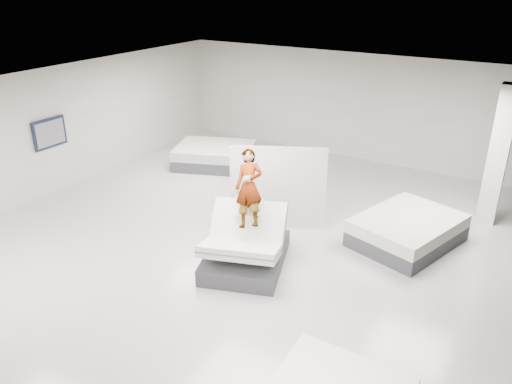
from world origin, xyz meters
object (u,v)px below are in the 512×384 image
at_px(column, 498,156).
at_px(wall_poster, 50,133).
at_px(divider_panel, 278,188).
at_px(remote, 256,219).
at_px(flat_bed_right_far, 407,230).
at_px(hero_bed, 245,248).
at_px(flat_bed_left_far, 215,156).
at_px(person, 249,202).

bearing_deg(column, wall_poster, -158.07).
height_order(divider_panel, column, column).
distance_m(remote, flat_bed_right_far, 3.43).
bearing_deg(hero_bed, wall_poster, 175.08).
bearing_deg(flat_bed_left_far, remote, -46.54).
bearing_deg(hero_bed, remote, 14.44).
distance_m(person, flat_bed_right_far, 3.52).
bearing_deg(flat_bed_right_far, wall_poster, -166.99).
height_order(remote, column, column).
xyz_separation_m(flat_bed_right_far, wall_poster, (-8.64, -2.00, 1.30)).
relative_size(hero_bed, divider_panel, 1.09).
xyz_separation_m(flat_bed_right_far, column, (1.29, 2.00, 1.30)).
height_order(hero_bed, remote, hero_bed).
distance_m(person, wall_poster, 6.08).
bearing_deg(divider_panel, person, -110.03).
bearing_deg(remote, flat_bed_left_far, 114.49).
relative_size(divider_panel, flat_bed_left_far, 0.79).
bearing_deg(hero_bed, divider_panel, 98.15).
relative_size(hero_bed, column, 0.72).
bearing_deg(flat_bed_right_far, person, -139.35).
xyz_separation_m(person, wall_poster, (-6.06, 0.22, 0.37)).
bearing_deg(column, divider_panel, -145.26).
bearing_deg(remote, column, 32.64).
bearing_deg(hero_bed, column, 50.31).
distance_m(remote, wall_poster, 6.43).
bearing_deg(remote, divider_panel, 86.36).
xyz_separation_m(hero_bed, column, (3.76, 4.53, 1.21)).
xyz_separation_m(hero_bed, wall_poster, (-6.17, 0.53, 1.21)).
bearing_deg(wall_poster, flat_bed_left_far, 57.10).
xyz_separation_m(flat_bed_right_far, flat_bed_left_far, (-6.23, 1.72, 0.00)).
bearing_deg(person, remote, -57.85).
height_order(person, flat_bed_right_far, person).
distance_m(hero_bed, flat_bed_right_far, 3.54).
distance_m(hero_bed, divider_panel, 1.86).
xyz_separation_m(hero_bed, divider_panel, (-0.25, 1.75, 0.57)).
bearing_deg(flat_bed_right_far, divider_panel, -164.02).
bearing_deg(divider_panel, flat_bed_right_far, -9.72).
bearing_deg(hero_bed, flat_bed_left_far, 131.51).
xyz_separation_m(flat_bed_left_far, wall_poster, (-2.41, -3.72, 1.29)).
height_order(flat_bed_right_far, flat_bed_left_far, flat_bed_left_far).
xyz_separation_m(person, remote, (0.32, -0.26, -0.17)).
bearing_deg(person, flat_bed_right_far, 21.69).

